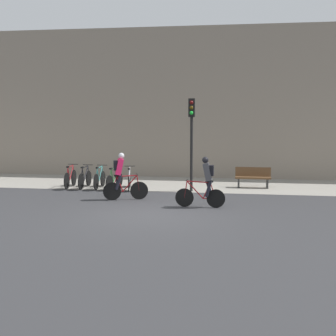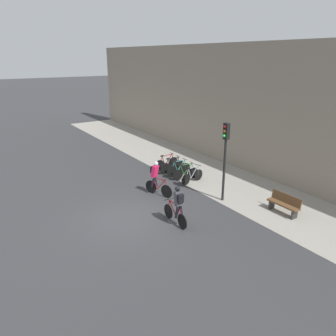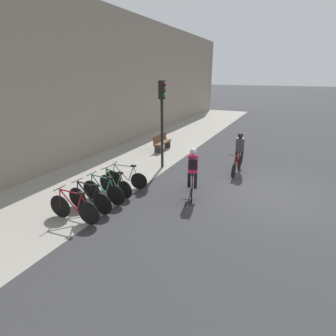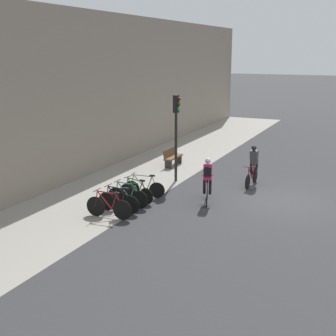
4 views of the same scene
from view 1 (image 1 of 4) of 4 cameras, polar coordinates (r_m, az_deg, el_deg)
name	(u,v)px [view 1 (image 1 of 4)]	position (r m, az deg, el deg)	size (l,w,h in m)	color
ground	(149,215)	(15.00, -2.32, -5.79)	(200.00, 200.00, 0.00)	#333335
kerb_strip	(177,184)	(21.56, 1.11, -1.94)	(44.00, 4.50, 0.01)	gray
building_facade	(184,103)	(23.85, 1.95, 7.91)	(44.00, 0.60, 7.50)	gray
cyclist_pink	(121,175)	(17.54, -5.74, -0.86)	(1.61, 0.66, 1.78)	black
cyclist_grey	(206,180)	(16.12, 4.60, -1.52)	(1.74, 0.46, 1.76)	black
parked_bike_0	(70,178)	(20.92, -11.82, -1.21)	(0.46, 1.76, 0.99)	black
parked_bike_1	(85,179)	(20.69, -10.10, -1.28)	(0.46, 1.70, 0.98)	black
parked_bike_2	(100,179)	(20.49, -8.34, -1.33)	(0.46, 1.70, 0.98)	black
parked_bike_3	(114,180)	(20.31, -6.56, -1.42)	(0.47, 1.60, 0.95)	black
parked_bike_4	(129,180)	(20.15, -4.73, -1.46)	(0.49, 1.67, 0.96)	black
traffic_light_pole	(192,128)	(19.31, 2.89, 4.93)	(0.26, 0.30, 3.84)	black
bench	(253,177)	(20.73, 10.32, -1.11)	(1.54, 0.44, 0.89)	brown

